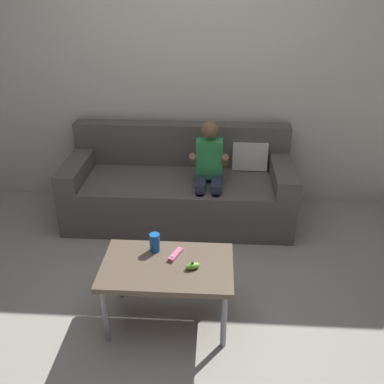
% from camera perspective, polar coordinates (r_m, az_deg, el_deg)
% --- Properties ---
extents(ground_plane, '(10.40, 10.40, 0.00)m').
position_cam_1_polar(ground_plane, '(2.94, -1.39, -16.33)').
color(ground_plane, '#9E998E').
extents(wall_back, '(5.20, 0.05, 2.50)m').
position_cam_1_polar(wall_back, '(3.94, 0.58, 15.85)').
color(wall_back, beige).
rests_on(wall_back, ground).
extents(couch, '(1.96, 0.80, 0.79)m').
position_cam_1_polar(couch, '(3.89, -1.55, 0.56)').
color(couch, '#56514C').
rests_on(couch, ground).
extents(person_seated_on_couch, '(0.31, 0.38, 0.94)m').
position_cam_1_polar(person_seated_on_couch, '(3.61, 2.23, 2.83)').
color(person_seated_on_couch, '#282D47').
rests_on(person_seated_on_couch, ground).
extents(coffee_table, '(0.80, 0.51, 0.43)m').
position_cam_1_polar(coffee_table, '(2.70, -3.28, -10.33)').
color(coffee_table, brown).
rests_on(coffee_table, ground).
extents(game_remote_pink_near_edge, '(0.09, 0.14, 0.03)m').
position_cam_1_polar(game_remote_pink_near_edge, '(2.73, -2.17, -8.24)').
color(game_remote_pink_near_edge, pink).
rests_on(game_remote_pink_near_edge, coffee_table).
extents(nunchuk_lime, '(0.10, 0.07, 0.05)m').
position_cam_1_polar(nunchuk_lime, '(2.62, 0.09, -9.71)').
color(nunchuk_lime, '#72C638').
rests_on(nunchuk_lime, coffee_table).
extents(soda_can, '(0.07, 0.07, 0.12)m').
position_cam_1_polar(soda_can, '(2.76, -4.93, -6.64)').
color(soda_can, '#1959B2').
rests_on(soda_can, coffee_table).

